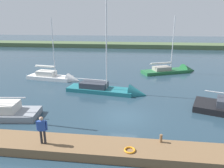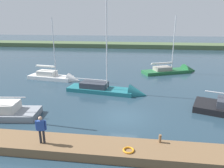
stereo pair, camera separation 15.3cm
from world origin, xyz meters
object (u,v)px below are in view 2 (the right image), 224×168
Objects in this scene: sailboat_near_dock at (58,78)px; mooring_post_far at (160,139)px; sailboat_outer_mooring at (113,91)px; sailboat_mid_channel at (175,72)px; life_ring_buoy at (129,150)px; person_on_dock at (41,128)px.

mooring_post_far is at bearing -41.32° from sailboat_near_dock.
sailboat_outer_mooring is 13.88m from sailboat_mid_channel.
life_ring_buoy is at bearing -69.84° from sailboat_outer_mooring.
sailboat_outer_mooring is 9.29m from sailboat_near_dock.
life_ring_buoy is at bearing -47.77° from sailboat_near_dock.
life_ring_buoy is (1.85, 1.14, -0.20)m from mooring_post_far.
sailboat_outer_mooring reaches higher than sailboat_mid_channel.
sailboat_near_dock is (10.51, -16.06, -0.42)m from life_ring_buoy.
person_on_dock is at bearing -95.47° from sailboat_outer_mooring.
sailboat_near_dock is at bearing 10.68° from person_on_dock.
sailboat_outer_mooring is (4.23, -10.42, -0.63)m from mooring_post_far.
life_ring_buoy is 23.39m from sailboat_mid_channel.
mooring_post_far reaches higher than life_ring_buoy.
sailboat_outer_mooring is at bearing -21.66° from person_on_dock.
sailboat_outer_mooring reaches higher than sailboat_near_dock.
mooring_post_far is 0.05× the size of sailboat_mid_channel.
sailboat_outer_mooring is 1.19× the size of sailboat_mid_channel.
sailboat_mid_channel is at bearing -101.10° from mooring_post_far.
person_on_dock reaches higher than mooring_post_far.
sailboat_mid_channel is (-6.05, -22.58, -0.52)m from life_ring_buoy.
sailboat_mid_channel reaches higher than sailboat_near_dock.
sailboat_near_dock is at bearing 177.42° from sailboat_mid_channel.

